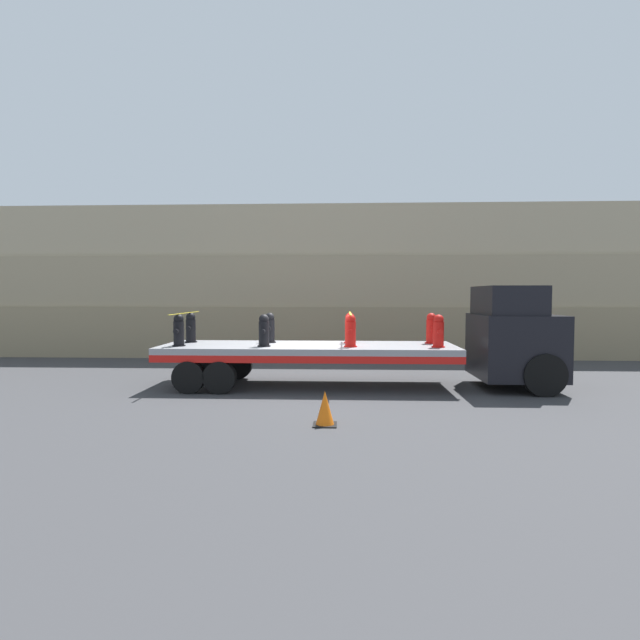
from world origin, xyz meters
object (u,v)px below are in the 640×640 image
at_px(fire_hydrant_black_near_0, 179,331).
at_px(fire_hydrant_red_near_3, 438,331).
at_px(fire_hydrant_black_near_1, 264,331).
at_px(traffic_cone, 325,408).
at_px(flatbed_trailer, 291,352).
at_px(fire_hydrant_red_far_3, 431,329).
at_px(fire_hydrant_black_far_0, 191,328).
at_px(fire_hydrant_black_far_1, 270,328).
at_px(truck_cab, 517,337).
at_px(fire_hydrant_red_far_2, 350,328).
at_px(fire_hydrant_red_near_2, 351,331).

bearing_deg(fire_hydrant_black_near_0, fire_hydrant_red_near_3, 0.00).
relative_size(fire_hydrant_black_near_1, traffic_cone, 1.27).
bearing_deg(flatbed_trailer, fire_hydrant_black_near_0, -169.83).
distance_m(fire_hydrant_black_near_1, fire_hydrant_red_far_3, 5.05).
relative_size(fire_hydrant_black_far_0, traffic_cone, 1.27).
height_order(flatbed_trailer, fire_hydrant_black_far_1, fire_hydrant_black_far_1).
bearing_deg(flatbed_trailer, fire_hydrant_black_near_1, -141.49).
bearing_deg(flatbed_trailer, fire_hydrant_red_far_3, 7.72).
xyz_separation_m(fire_hydrant_black_far_0, fire_hydrant_red_near_3, (7.37, -1.14, 0.00)).
relative_size(fire_hydrant_red_far_3, traffic_cone, 1.27).
height_order(fire_hydrant_black_near_0, fire_hydrant_red_far_3, same).
bearing_deg(fire_hydrant_red_near_3, fire_hydrant_red_far_3, 90.00).
distance_m(flatbed_trailer, fire_hydrant_black_far_1, 1.14).
distance_m(truck_cab, fire_hydrant_red_near_3, 2.43).
bearing_deg(fire_hydrant_black_far_1, fire_hydrant_black_near_1, -90.00).
xyz_separation_m(fire_hydrant_black_near_0, fire_hydrant_black_far_1, (2.46, 1.14, 0.00)).
distance_m(truck_cab, fire_hydrant_red_far_2, 4.85).
distance_m(flatbed_trailer, fire_hydrant_black_far_0, 3.29).
bearing_deg(fire_hydrant_red_far_2, fire_hydrant_black_far_1, 180.00).
relative_size(truck_cab, traffic_cone, 4.10).
bearing_deg(fire_hydrant_black_far_1, fire_hydrant_red_near_3, -13.04).
relative_size(fire_hydrant_red_near_3, traffic_cone, 1.27).
distance_m(fire_hydrant_black_far_0, fire_hydrant_red_far_2, 4.92).
distance_m(fire_hydrant_black_near_0, fire_hydrant_black_far_0, 1.14).
xyz_separation_m(truck_cab, fire_hydrant_black_near_1, (-7.27, -0.57, 0.20)).
bearing_deg(fire_hydrant_black_near_0, fire_hydrant_red_far_3, 8.78).
height_order(fire_hydrant_black_far_0, fire_hydrant_red_far_2, same).
height_order(fire_hydrant_red_far_2, traffic_cone, fire_hydrant_red_far_2).
distance_m(fire_hydrant_black_far_1, fire_hydrant_red_far_3, 4.92).
bearing_deg(traffic_cone, truck_cab, 39.01).
bearing_deg(fire_hydrant_red_far_3, fire_hydrant_red_near_3, -90.00).
bearing_deg(flatbed_trailer, fire_hydrant_black_far_0, 169.83).
bearing_deg(fire_hydrant_red_far_2, fire_hydrant_red_near_2, -90.00).
xyz_separation_m(fire_hydrant_black_far_0, fire_hydrant_red_far_2, (4.92, 0.00, 0.00)).
height_order(fire_hydrant_black_near_1, traffic_cone, fire_hydrant_black_near_1).
distance_m(flatbed_trailer, fire_hydrant_red_far_3, 4.29).
bearing_deg(fire_hydrant_black_far_0, fire_hydrant_black_far_1, 0.00).
relative_size(fire_hydrant_black_near_1, fire_hydrant_red_far_3, 1.00).
distance_m(flatbed_trailer, fire_hydrant_black_near_0, 3.29).
bearing_deg(fire_hydrant_red_near_3, truck_cab, 13.58).
bearing_deg(fire_hydrant_black_near_1, traffic_cone, -63.84).
height_order(fire_hydrant_black_far_1, fire_hydrant_red_near_2, same).
relative_size(fire_hydrant_black_far_1, fire_hydrant_red_near_3, 1.00).
height_order(fire_hydrant_black_far_0, fire_hydrant_red_far_3, same).
bearing_deg(fire_hydrant_black_near_1, fire_hydrant_red_far_3, 13.04).
bearing_deg(fire_hydrant_red_far_2, fire_hydrant_red_far_3, 0.00).
height_order(flatbed_trailer, fire_hydrant_red_far_2, fire_hydrant_red_far_2).
distance_m(fire_hydrant_red_far_3, traffic_cone, 5.96).
xyz_separation_m(fire_hydrant_red_far_2, fire_hydrant_red_near_3, (2.46, -1.14, 0.00)).
xyz_separation_m(fire_hydrant_black_near_1, fire_hydrant_red_far_2, (2.46, 1.14, 0.00)).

